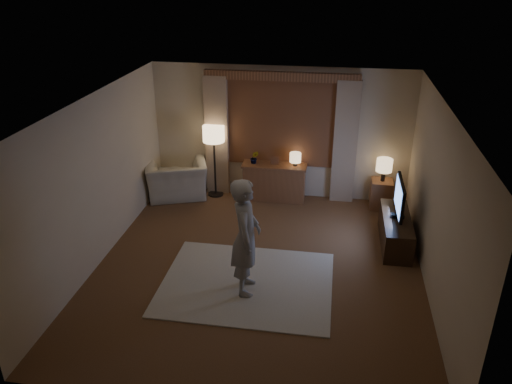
% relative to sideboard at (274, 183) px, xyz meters
% --- Properties ---
extents(room, '(5.04, 5.54, 2.64)m').
position_rel_sideboard_xyz_m(room, '(0.08, -2.00, 0.98)').
color(room, brown).
rests_on(room, ground).
extents(rug, '(2.50, 2.00, 0.02)m').
position_rel_sideboard_xyz_m(rug, '(-0.03, -2.95, -0.34)').
color(rug, beige).
rests_on(rug, floor).
extents(sideboard, '(1.20, 0.40, 0.70)m').
position_rel_sideboard_xyz_m(sideboard, '(0.00, 0.00, 0.00)').
color(sideboard, brown).
rests_on(sideboard, floor).
extents(picture_frame, '(0.16, 0.02, 0.20)m').
position_rel_sideboard_xyz_m(picture_frame, '(0.00, 0.00, 0.45)').
color(picture_frame, brown).
rests_on(picture_frame, sideboard).
extents(plant, '(0.16, 0.13, 0.30)m').
position_rel_sideboard_xyz_m(plant, '(-0.40, 0.00, 0.50)').
color(plant, '#999999').
rests_on(plant, sideboard).
extents(table_lamp_sideboard, '(0.22, 0.22, 0.30)m').
position_rel_sideboard_xyz_m(table_lamp_sideboard, '(0.40, 0.00, 0.55)').
color(table_lamp_sideboard, black).
rests_on(table_lamp_sideboard, sideboard).
extents(floor_lamp, '(0.43, 0.43, 1.46)m').
position_rel_sideboard_xyz_m(floor_lamp, '(-1.20, 0.00, 0.87)').
color(floor_lamp, black).
rests_on(floor_lamp, floor).
extents(armchair, '(1.45, 1.36, 0.76)m').
position_rel_sideboard_xyz_m(armchair, '(-1.96, -0.18, 0.03)').
color(armchair, beige).
rests_on(armchair, floor).
extents(side_table, '(0.40, 0.40, 0.56)m').
position_rel_sideboard_xyz_m(side_table, '(2.07, -0.05, -0.07)').
color(side_table, brown).
rests_on(side_table, floor).
extents(table_lamp_side, '(0.30, 0.30, 0.44)m').
position_rel_sideboard_xyz_m(table_lamp_side, '(2.07, -0.05, 0.52)').
color(table_lamp_side, black).
rests_on(table_lamp_side, side_table).
extents(tv_stand, '(0.45, 1.40, 0.50)m').
position_rel_sideboard_xyz_m(tv_stand, '(2.23, -1.41, -0.10)').
color(tv_stand, black).
rests_on(tv_stand, floor).
extents(tv, '(0.22, 0.90, 0.65)m').
position_rel_sideboard_xyz_m(tv, '(2.22, -1.41, 0.51)').
color(tv, black).
rests_on(tv, tv_stand).
extents(person, '(0.48, 0.67, 1.73)m').
position_rel_sideboard_xyz_m(person, '(-0.01, -3.10, 0.54)').
color(person, gray).
rests_on(person, rug).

